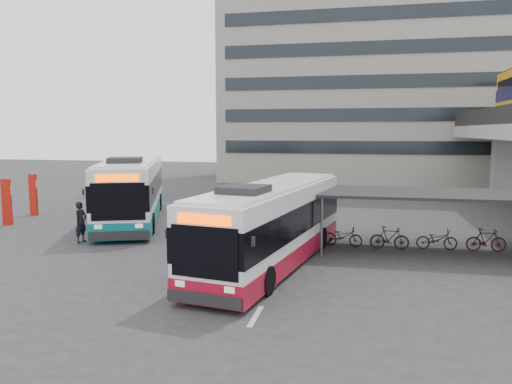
# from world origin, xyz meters

# --- Properties ---
(ground) EXTENTS (120.00, 120.00, 0.00)m
(ground) POSITION_xyz_m (0.00, 0.00, 0.00)
(ground) COLOR #28282B
(ground) RESTS_ON ground
(bike_shelter) EXTENTS (10.00, 4.00, 2.54)m
(bike_shelter) POSITION_xyz_m (8.50, 3.00, 1.52)
(bike_shelter) COLOR #595B60
(bike_shelter) RESTS_ON ground
(office_block) EXTENTS (30.00, 15.00, 25.00)m
(office_block) POSITION_xyz_m (6.00, 36.00, 12.50)
(office_block) COLOR gray
(office_block) RESTS_ON ground
(road_markings) EXTENTS (0.15, 7.60, 0.01)m
(road_markings) POSITION_xyz_m (2.50, -3.00, 0.01)
(road_markings) COLOR beige
(road_markings) RESTS_ON ground
(bus_main) EXTENTS (4.31, 11.50, 3.33)m
(bus_main) POSITION_xyz_m (1.97, -0.46, 1.54)
(bus_main) COLOR white
(bus_main) RESTS_ON ground
(bus_teal) EXTENTS (7.04, 12.96, 3.78)m
(bus_teal) POSITION_xyz_m (-7.61, 7.23, 1.76)
(bus_teal) COLOR white
(bus_teal) RESTS_ON ground
(pedestrian) EXTENTS (0.54, 0.75, 1.90)m
(pedestrian) POSITION_xyz_m (-7.32, 1.33, 0.95)
(pedestrian) COLOR black
(pedestrian) RESTS_ON ground
(sign_totem_mid) EXTENTS (0.54, 0.27, 2.53)m
(sign_totem_mid) POSITION_xyz_m (-13.65, 4.38, 1.31)
(sign_totem_mid) COLOR #B2140B
(sign_totem_mid) RESTS_ON ground
(sign_totem_north) EXTENTS (0.54, 0.20, 2.51)m
(sign_totem_north) POSITION_xyz_m (-14.28, 7.49, 1.30)
(sign_totem_north) COLOR #B2140B
(sign_totem_north) RESTS_ON ground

